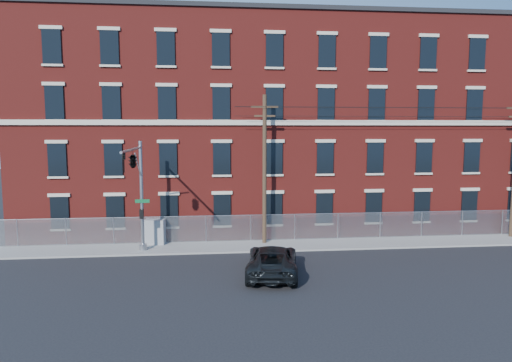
{
  "coord_description": "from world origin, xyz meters",
  "views": [
    {
      "loc": [
        -1.74,
        -25.11,
        7.89
      ],
      "look_at": [
        1.26,
        4.0,
        4.56
      ],
      "focal_mm": 32.4,
      "sensor_mm": 36.0,
      "label": 1
    }
  ],
  "objects_px": {
    "pickup_truck": "(272,260)",
    "utility_cabinet": "(155,232)",
    "utility_pole_near": "(265,167)",
    "traffic_signal_mast": "(135,172)"
  },
  "relations": [
    {
      "from": "pickup_truck",
      "to": "utility_cabinet",
      "type": "bearing_deg",
      "value": -35.72
    },
    {
      "from": "utility_pole_near",
      "to": "utility_cabinet",
      "type": "distance_m",
      "value": 8.62
    },
    {
      "from": "traffic_signal_mast",
      "to": "utility_cabinet",
      "type": "distance_m",
      "value": 5.88
    },
    {
      "from": "traffic_signal_mast",
      "to": "pickup_truck",
      "type": "xyz_separation_m",
      "value": [
        7.63,
        -3.15,
        -4.6
      ]
    },
    {
      "from": "utility_pole_near",
      "to": "utility_cabinet",
      "type": "height_order",
      "value": "utility_pole_near"
    },
    {
      "from": "utility_pole_near",
      "to": "utility_cabinet",
      "type": "relative_size",
      "value": 5.97
    },
    {
      "from": "utility_cabinet",
      "to": "traffic_signal_mast",
      "type": "bearing_deg",
      "value": -89.25
    },
    {
      "from": "traffic_signal_mast",
      "to": "pickup_truck",
      "type": "height_order",
      "value": "traffic_signal_mast"
    },
    {
      "from": "pickup_truck",
      "to": "traffic_signal_mast",
      "type": "bearing_deg",
      "value": -13.44
    },
    {
      "from": "utility_cabinet",
      "to": "utility_pole_near",
      "type": "bearing_deg",
      "value": 6.47
    }
  ]
}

